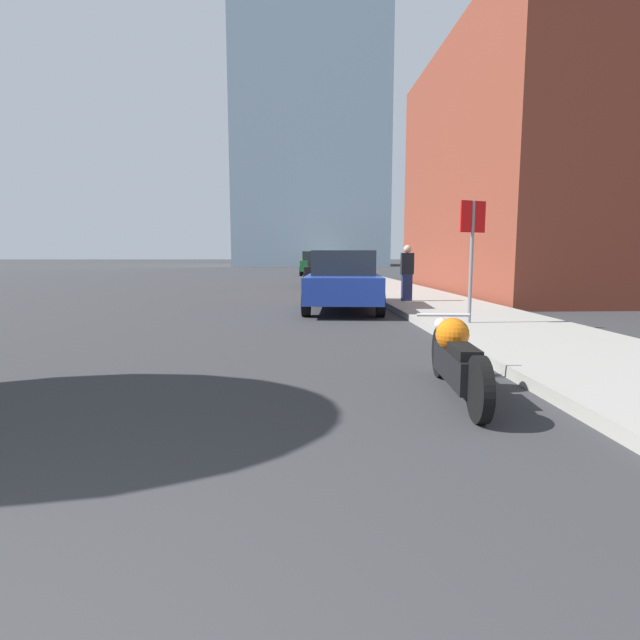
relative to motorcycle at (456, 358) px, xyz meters
name	(u,v)px	position (x,y,z in m)	size (l,w,h in m)	color
sidewalk	(345,273)	(2.32, 35.79, -0.32)	(2.94, 240.00, 0.15)	gray
brick_storefront	(609,170)	(10.60, 14.47, 4.39)	(13.21, 13.61, 9.57)	brown
motorcycle	(456,358)	(0.00, 0.00, 0.00)	(0.62, 2.27, 0.80)	black
parked_car_blue	(343,281)	(-0.43, 8.11, 0.41)	(2.28, 4.36, 1.59)	#1E3899
parked_car_black	(323,269)	(-0.36, 19.24, 0.43)	(2.01, 4.04, 1.65)	black
parked_car_green	(313,263)	(-0.40, 32.12, 0.49)	(2.11, 3.98, 1.78)	#1E6B33
parked_car_yellow	(312,261)	(-0.17, 44.56, 0.54)	(2.20, 4.37, 1.88)	gold
stop_sign	(472,241)	(1.73, 4.54, 1.36)	(0.57, 0.26, 2.36)	slate
pedestrian	(407,273)	(1.54, 9.32, 0.58)	(0.36, 0.23, 1.62)	#1E2347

